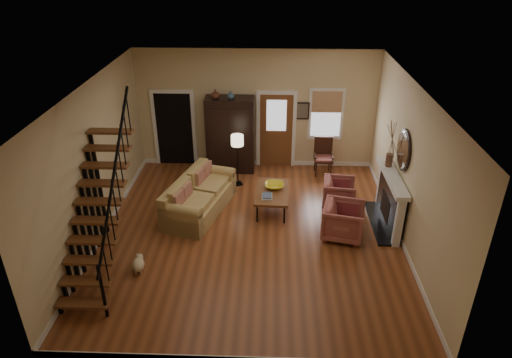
{
  "coord_description": "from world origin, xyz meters",
  "views": [
    {
      "loc": [
        0.42,
        -8.38,
        5.79
      ],
      "look_at": [
        0.1,
        0.4,
        1.15
      ],
      "focal_mm": 32.0,
      "sensor_mm": 36.0,
      "label": 1
    }
  ],
  "objects_px": {
    "armoire": "(230,135)",
    "side_chair": "(323,157)",
    "armchair_right": "(339,193)",
    "coffee_table": "(272,200)",
    "armchair_left": "(343,221)",
    "sofa": "(200,196)",
    "floor_lamp": "(238,160)"
  },
  "relations": [
    {
      "from": "armchair_right",
      "to": "side_chair",
      "type": "xyz_separation_m",
      "value": [
        -0.23,
        1.68,
        0.16
      ]
    },
    {
      "from": "armoire",
      "to": "armchair_right",
      "type": "bearing_deg",
      "value": -34.03
    },
    {
      "from": "coffee_table",
      "to": "armchair_right",
      "type": "distance_m",
      "value": 1.64
    },
    {
      "from": "coffee_table",
      "to": "floor_lamp",
      "type": "height_order",
      "value": "floor_lamp"
    },
    {
      "from": "armoire",
      "to": "side_chair",
      "type": "height_order",
      "value": "armoire"
    },
    {
      "from": "sofa",
      "to": "coffee_table",
      "type": "bearing_deg",
      "value": 21.08
    },
    {
      "from": "armchair_left",
      "to": "floor_lamp",
      "type": "bearing_deg",
      "value": 59.64
    },
    {
      "from": "coffee_table",
      "to": "sofa",
      "type": "bearing_deg",
      "value": -175.13
    },
    {
      "from": "sofa",
      "to": "armoire",
      "type": "bearing_deg",
      "value": 92.67
    },
    {
      "from": "armoire",
      "to": "armchair_right",
      "type": "xyz_separation_m",
      "value": [
        2.78,
        -1.88,
        -0.7
      ]
    },
    {
      "from": "armoire",
      "to": "armchair_left",
      "type": "xyz_separation_m",
      "value": [
        2.71,
        -3.19,
        -0.65
      ]
    },
    {
      "from": "coffee_table",
      "to": "armchair_left",
      "type": "distance_m",
      "value": 1.88
    },
    {
      "from": "armchair_right",
      "to": "armoire",
      "type": "bearing_deg",
      "value": 63.07
    },
    {
      "from": "coffee_table",
      "to": "armchair_right",
      "type": "bearing_deg",
      "value": 8.59
    },
    {
      "from": "armoire",
      "to": "armchair_left",
      "type": "bearing_deg",
      "value": -49.65
    },
    {
      "from": "armoire",
      "to": "side_chair",
      "type": "distance_m",
      "value": 2.61
    },
    {
      "from": "armchair_left",
      "to": "armchair_right",
      "type": "xyz_separation_m",
      "value": [
        0.07,
        1.31,
        -0.05
      ]
    },
    {
      "from": "sofa",
      "to": "armchair_right",
      "type": "relative_size",
      "value": 2.97
    },
    {
      "from": "side_chair",
      "to": "sofa",
      "type": "bearing_deg",
      "value": -146.25
    },
    {
      "from": "armchair_right",
      "to": "side_chair",
      "type": "relative_size",
      "value": 0.75
    },
    {
      "from": "sofa",
      "to": "coffee_table",
      "type": "xyz_separation_m",
      "value": [
        1.71,
        0.15,
        -0.17
      ]
    },
    {
      "from": "armchair_right",
      "to": "side_chair",
      "type": "height_order",
      "value": "side_chair"
    },
    {
      "from": "armchair_left",
      "to": "side_chair",
      "type": "relative_size",
      "value": 0.85
    },
    {
      "from": "armchair_left",
      "to": "floor_lamp",
      "type": "height_order",
      "value": "floor_lamp"
    },
    {
      "from": "armoire",
      "to": "floor_lamp",
      "type": "relative_size",
      "value": 1.5
    },
    {
      "from": "coffee_table",
      "to": "side_chair",
      "type": "bearing_deg",
      "value": 54.18
    },
    {
      "from": "floor_lamp",
      "to": "side_chair",
      "type": "relative_size",
      "value": 1.37
    },
    {
      "from": "floor_lamp",
      "to": "side_chair",
      "type": "height_order",
      "value": "floor_lamp"
    },
    {
      "from": "floor_lamp",
      "to": "side_chair",
      "type": "xyz_separation_m",
      "value": [
        2.29,
        0.69,
        -0.19
      ]
    },
    {
      "from": "armchair_left",
      "to": "coffee_table",
      "type": "bearing_deg",
      "value": 68.23
    },
    {
      "from": "armoire",
      "to": "armchair_left",
      "type": "relative_size",
      "value": 2.41
    },
    {
      "from": "sofa",
      "to": "floor_lamp",
      "type": "xyz_separation_m",
      "value": [
        0.8,
        1.38,
        0.28
      ]
    }
  ]
}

